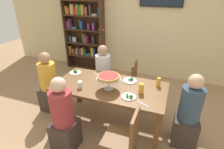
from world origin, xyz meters
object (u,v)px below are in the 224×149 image
(cutlery_fork_far, at_px, (65,88))
(water_glass_clear_near, at_px, (80,85))
(salad_plate_spare, at_px, (130,80))
(cutlery_fork_near, at_px, (143,104))
(chair_far_right, at_px, (139,82))
(salad_plate_near_diner, at_px, (129,97))
(cutlery_knife_far, at_px, (109,77))
(salad_plate_far_diner, at_px, (75,72))
(cutlery_knife_near, at_px, (97,74))
(diner_head_east, at_px, (188,116))
(diner_far_left, at_px, (103,76))
(diner_head_west, at_px, (49,86))
(bookshelf, at_px, (84,28))
(deep_dish_pizza_stand, at_px, (109,78))
(beer_glass_amber_short, at_px, (141,88))
(chair_near_right, at_px, (125,137))
(water_glass_clear_far, at_px, (111,79))
(beer_glass_amber_tall, at_px, (159,82))
(diner_near_left, at_px, (64,120))
(dining_table, at_px, (110,90))

(cutlery_fork_far, bearing_deg, water_glass_clear_near, 26.26)
(salad_plate_spare, relative_size, cutlery_fork_near, 1.29)
(chair_far_right, height_order, cutlery_fork_near, chair_far_right)
(salad_plate_near_diner, height_order, cutlery_knife_far, salad_plate_near_diner)
(salad_plate_far_diner, height_order, cutlery_knife_near, salad_plate_far_diner)
(diner_head_east, xyz_separation_m, water_glass_clear_near, (-1.60, -0.20, 0.30))
(diner_far_left, bearing_deg, diner_head_west, -46.73)
(cutlery_knife_far, bearing_deg, diner_far_left, -51.60)
(bookshelf, relative_size, salad_plate_near_diner, 10.69)
(bookshelf, distance_m, deep_dish_pizza_stand, 2.61)
(chair_far_right, xyz_separation_m, deep_dish_pizza_stand, (-0.31, -0.83, 0.44))
(diner_far_left, distance_m, cutlery_fork_near, 1.47)
(salad_plate_far_diner, bearing_deg, cutlery_fork_near, -21.20)
(deep_dish_pizza_stand, bearing_deg, salad_plate_near_diner, -20.22)
(bookshelf, relative_size, chair_far_right, 2.54)
(chair_far_right, bearing_deg, diner_head_west, -63.92)
(beer_glass_amber_short, height_order, cutlery_knife_near, beer_glass_amber_short)
(diner_head_east, height_order, deep_dish_pizza_stand, diner_head_east)
(diner_far_left, height_order, chair_near_right, diner_far_left)
(water_glass_clear_near, distance_m, cutlery_knife_near, 0.52)
(cutlery_fork_near, bearing_deg, diner_far_left, 156.73)
(diner_head_east, bearing_deg, cutlery_fork_far, 9.27)
(salad_plate_far_diner, xyz_separation_m, cutlery_fork_far, (0.13, -0.53, -0.02))
(salad_plate_spare, xyz_separation_m, cutlery_knife_near, (-0.61, 0.04, -0.01))
(salad_plate_far_diner, relative_size, water_glass_clear_far, 2.07)
(chair_near_right, xyz_separation_m, cutlery_fork_far, (-1.09, 0.38, 0.26))
(bookshelf, relative_size, diner_head_east, 1.92)
(diner_head_east, bearing_deg, beer_glass_amber_tall, -30.00)
(diner_head_east, height_order, beer_glass_amber_tall, diner_head_east)
(bookshelf, relative_size, diner_head_west, 1.92)
(diner_head_west, bearing_deg, diner_near_left, -41.85)
(chair_far_right, relative_size, deep_dish_pizza_stand, 2.38)
(beer_glass_amber_short, bearing_deg, diner_head_east, 1.65)
(beer_glass_amber_tall, xyz_separation_m, cutlery_knife_near, (-1.07, 0.04, -0.07))
(water_glass_clear_far, xyz_separation_m, cutlery_knife_near, (-0.32, 0.16, -0.05))
(salad_plate_spare, relative_size, beer_glass_amber_short, 1.51)
(diner_near_left, relative_size, salad_plate_spare, 4.95)
(diner_head_west, height_order, water_glass_clear_near, diner_head_west)
(cutlery_knife_far, bearing_deg, dining_table, 120.02)
(chair_near_right, bearing_deg, bookshelf, 36.29)
(chair_near_right, height_order, salad_plate_far_diner, chair_near_right)
(water_glass_clear_far, distance_m, cutlery_fork_far, 0.74)
(deep_dish_pizza_stand, bearing_deg, water_glass_clear_far, 102.29)
(beer_glass_amber_tall, xyz_separation_m, cutlery_fork_far, (-1.33, -0.57, -0.07))
(salad_plate_far_diner, distance_m, beer_glass_amber_tall, 1.47)
(diner_head_west, relative_size, chair_far_right, 1.32)
(dining_table, xyz_separation_m, cutlery_fork_far, (-0.62, -0.32, 0.09))
(deep_dish_pizza_stand, bearing_deg, dining_table, 100.14)
(diner_head_east, xyz_separation_m, chair_near_right, (-0.73, -0.68, -0.01))
(dining_table, distance_m, cutlery_fork_far, 0.70)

